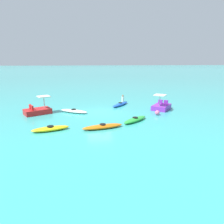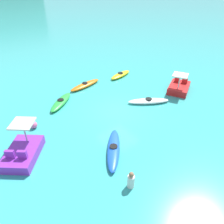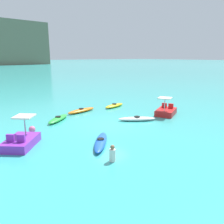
{
  "view_description": "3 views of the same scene",
  "coord_description": "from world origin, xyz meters",
  "px_view_note": "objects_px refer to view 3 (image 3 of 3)",
  "views": [
    {
      "loc": [
        2.3,
        18.72,
        4.87
      ],
      "look_at": [
        -0.81,
        2.36,
        0.63
      ],
      "focal_mm": 31.38,
      "sensor_mm": 36.0,
      "label": 1
    },
    {
      "loc": [
        -7.97,
        -9.06,
        7.76
      ],
      "look_at": [
        -0.75,
        -0.21,
        0.37
      ],
      "focal_mm": 32.95,
      "sensor_mm": 36.0,
      "label": 2
    },
    {
      "loc": [
        -10.0,
        -13.14,
        5.16
      ],
      "look_at": [
        1.21,
        1.17,
        0.6
      ],
      "focal_mm": 35.81,
      "sensor_mm": 36.0,
      "label": 3
    }
  ],
  "objects_px": {
    "person_near_shore": "(112,154)",
    "kayak_green": "(58,119)",
    "pedal_boat_red": "(166,111)",
    "buoy_pink": "(32,129)",
    "pedal_boat_purple": "(21,141)",
    "kayak_orange": "(81,110)",
    "kayak_white": "(137,119)",
    "kayak_blue": "(101,142)",
    "kayak_yellow": "(114,106)"
  },
  "relations": [
    {
      "from": "person_near_shore",
      "to": "kayak_green",
      "type": "bearing_deg",
      "value": 83.25
    },
    {
      "from": "kayak_green",
      "to": "pedal_boat_red",
      "type": "height_order",
      "value": "pedal_boat_red"
    },
    {
      "from": "buoy_pink",
      "to": "person_near_shore",
      "type": "height_order",
      "value": "person_near_shore"
    },
    {
      "from": "pedal_boat_purple",
      "to": "buoy_pink",
      "type": "xyz_separation_m",
      "value": [
        1.35,
        2.08,
        -0.11
      ]
    },
    {
      "from": "kayak_orange",
      "to": "pedal_boat_purple",
      "type": "xyz_separation_m",
      "value": [
        -7.0,
        -4.99,
        0.17
      ]
    },
    {
      "from": "kayak_green",
      "to": "pedal_boat_purple",
      "type": "height_order",
      "value": "pedal_boat_purple"
    },
    {
      "from": "kayak_orange",
      "to": "buoy_pink",
      "type": "bearing_deg",
      "value": -152.7
    },
    {
      "from": "kayak_white",
      "to": "kayak_green",
      "type": "bearing_deg",
      "value": 141.96
    },
    {
      "from": "kayak_orange",
      "to": "pedal_boat_purple",
      "type": "bearing_deg",
      "value": -144.5
    },
    {
      "from": "pedal_boat_red",
      "to": "buoy_pink",
      "type": "bearing_deg",
      "value": 166.89
    },
    {
      "from": "kayak_blue",
      "to": "buoy_pink",
      "type": "relative_size",
      "value": 6.26
    },
    {
      "from": "kayak_white",
      "to": "kayak_orange",
      "type": "height_order",
      "value": "same"
    },
    {
      "from": "kayak_yellow",
      "to": "buoy_pink",
      "type": "height_order",
      "value": "buoy_pink"
    },
    {
      "from": "kayak_blue",
      "to": "buoy_pink",
      "type": "height_order",
      "value": "buoy_pink"
    },
    {
      "from": "kayak_orange",
      "to": "kayak_blue",
      "type": "xyz_separation_m",
      "value": [
        -3.14,
        -7.63,
        -0.0
      ]
    },
    {
      "from": "kayak_white",
      "to": "pedal_boat_red",
      "type": "height_order",
      "value": "pedal_boat_red"
    },
    {
      "from": "buoy_pink",
      "to": "pedal_boat_purple",
      "type": "bearing_deg",
      "value": -122.98
    },
    {
      "from": "pedal_boat_red",
      "to": "kayak_blue",
      "type": "bearing_deg",
      "value": -166.45
    },
    {
      "from": "kayak_yellow",
      "to": "kayak_green",
      "type": "relative_size",
      "value": 1.01
    },
    {
      "from": "kayak_yellow",
      "to": "kayak_orange",
      "type": "distance_m",
      "value": 3.83
    },
    {
      "from": "kayak_yellow",
      "to": "kayak_orange",
      "type": "xyz_separation_m",
      "value": [
        -3.82,
        0.24,
        -0.0
      ]
    },
    {
      "from": "pedal_boat_purple",
      "to": "kayak_blue",
      "type": "bearing_deg",
      "value": -34.35
    },
    {
      "from": "person_near_shore",
      "to": "buoy_pink",
      "type": "bearing_deg",
      "value": 103.65
    },
    {
      "from": "kayak_white",
      "to": "kayak_blue",
      "type": "bearing_deg",
      "value": -156.38
    },
    {
      "from": "kayak_orange",
      "to": "buoy_pink",
      "type": "distance_m",
      "value": 6.36
    },
    {
      "from": "pedal_boat_red",
      "to": "buoy_pink",
      "type": "relative_size",
      "value": 6.15
    },
    {
      "from": "person_near_shore",
      "to": "kayak_blue",
      "type": "bearing_deg",
      "value": 69.24
    },
    {
      "from": "kayak_orange",
      "to": "kayak_green",
      "type": "relative_size",
      "value": 1.16
    },
    {
      "from": "kayak_green",
      "to": "person_near_shore",
      "type": "relative_size",
      "value": 3.12
    },
    {
      "from": "kayak_blue",
      "to": "kayak_white",
      "type": "bearing_deg",
      "value": 23.62
    },
    {
      "from": "kayak_blue",
      "to": "pedal_boat_red",
      "type": "distance_m",
      "value": 8.97
    },
    {
      "from": "kayak_white",
      "to": "kayak_orange",
      "type": "xyz_separation_m",
      "value": [
        -2.14,
        5.32,
        -0.0
      ]
    },
    {
      "from": "kayak_yellow",
      "to": "kayak_blue",
      "type": "height_order",
      "value": "same"
    },
    {
      "from": "kayak_yellow",
      "to": "buoy_pink",
      "type": "bearing_deg",
      "value": -164.21
    },
    {
      "from": "pedal_boat_purple",
      "to": "pedal_boat_red",
      "type": "bearing_deg",
      "value": -2.44
    },
    {
      "from": "buoy_pink",
      "to": "person_near_shore",
      "type": "relative_size",
      "value": 0.52
    },
    {
      "from": "pedal_boat_purple",
      "to": "person_near_shore",
      "type": "height_order",
      "value": "pedal_boat_purple"
    },
    {
      "from": "kayak_white",
      "to": "pedal_boat_purple",
      "type": "distance_m",
      "value": 9.15
    },
    {
      "from": "kayak_yellow",
      "to": "kayak_green",
      "type": "bearing_deg",
      "value": -170.92
    },
    {
      "from": "kayak_orange",
      "to": "kayak_blue",
      "type": "relative_size",
      "value": 1.12
    },
    {
      "from": "kayak_white",
      "to": "buoy_pink",
      "type": "xyz_separation_m",
      "value": [
        -7.79,
        2.4,
        0.07
      ]
    },
    {
      "from": "pedal_boat_red",
      "to": "person_near_shore",
      "type": "height_order",
      "value": "pedal_boat_red"
    },
    {
      "from": "kayak_white",
      "to": "person_near_shore",
      "type": "bearing_deg",
      "value": -143.62
    },
    {
      "from": "kayak_blue",
      "to": "person_near_shore",
      "type": "height_order",
      "value": "person_near_shore"
    },
    {
      "from": "buoy_pink",
      "to": "person_near_shore",
      "type": "distance_m",
      "value": 7.11
    },
    {
      "from": "person_near_shore",
      "to": "kayak_yellow",
      "type": "bearing_deg",
      "value": 50.89
    },
    {
      "from": "kayak_blue",
      "to": "pedal_boat_red",
      "type": "relative_size",
      "value": 1.02
    },
    {
      "from": "kayak_yellow",
      "to": "pedal_boat_red",
      "type": "xyz_separation_m",
      "value": [
        1.75,
        -5.29,
        0.17
      ]
    },
    {
      "from": "kayak_yellow",
      "to": "pedal_boat_purple",
      "type": "xyz_separation_m",
      "value": [
        -10.82,
        -4.76,
        0.17
      ]
    },
    {
      "from": "kayak_green",
      "to": "pedal_boat_red",
      "type": "xyz_separation_m",
      "value": [
        8.54,
        -4.21,
        0.17
      ]
    }
  ]
}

